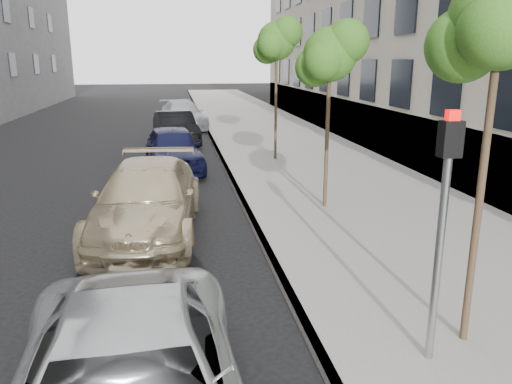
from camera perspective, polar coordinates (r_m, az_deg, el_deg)
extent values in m
cube|color=gray|center=(28.73, 0.59, 7.37)|extent=(6.40, 72.00, 0.14)
cube|color=#9E9B93|center=(28.37, -5.69, 7.20)|extent=(0.15, 72.00, 0.14)
cylinder|color=#38281C|center=(6.85, 24.58, 2.87)|extent=(0.10, 0.10, 4.87)
sphere|color=#215816|center=(6.75, 26.23, 17.40)|extent=(1.21, 1.21, 1.21)
sphere|color=#215816|center=(6.78, 22.55, 15.21)|extent=(0.90, 0.90, 0.90)
cylinder|color=#38281C|center=(12.73, 8.20, 8.25)|extent=(0.10, 0.10, 4.52)
sphere|color=#215816|center=(12.64, 8.46, 15.29)|extent=(1.31, 1.31, 1.31)
sphere|color=#215816|center=(12.57, 10.39, 16.58)|extent=(1.05, 1.05, 1.05)
sphere|color=#215816|center=(12.80, 6.75, 14.00)|extent=(0.98, 0.98, 0.98)
cylinder|color=#38281C|center=(18.98, 2.29, 11.35)|extent=(0.10, 0.10, 5.05)
sphere|color=#215816|center=(18.96, 2.35, 16.87)|extent=(1.39, 1.39, 1.39)
sphere|color=#215816|center=(18.85, 3.58, 17.78)|extent=(1.12, 1.12, 1.12)
sphere|color=#215816|center=(19.14, 1.27, 15.96)|extent=(1.05, 1.05, 1.05)
cylinder|color=#939699|center=(6.52, 20.07, -7.60)|extent=(0.10, 0.10, 2.62)
cube|color=black|center=(6.13, 21.33, 5.67)|extent=(0.24, 0.18, 0.42)
cube|color=red|center=(6.09, 21.57, 8.17)|extent=(0.14, 0.10, 0.12)
imported|color=tan|center=(11.48, -12.31, -0.85)|extent=(2.69, 5.63, 1.58)
imported|color=black|center=(18.00, -9.46, 4.92)|extent=(2.30, 4.75, 1.56)
imported|color=black|center=(23.66, -9.18, 7.22)|extent=(2.26, 4.74, 1.50)
imported|color=#A5A7AD|center=(29.15, -8.38, 8.70)|extent=(2.99, 5.57, 1.54)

